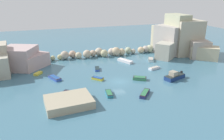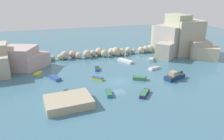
% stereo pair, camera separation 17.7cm
% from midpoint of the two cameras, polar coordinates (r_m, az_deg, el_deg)
% --- Properties ---
extents(cove_water, '(160.00, 160.00, 0.00)m').
position_cam_midpoint_polar(cove_water, '(49.83, 1.82, -3.09)').
color(cove_water, '#406E84').
rests_on(cove_water, ground).
extents(cliff_headland_left, '(20.45, 18.03, 7.32)m').
position_cam_midpoint_polar(cliff_headland_left, '(62.57, -26.44, 2.34)').
color(cliff_headland_left, '#BDA1A0').
rests_on(cliff_headland_left, ground).
extents(cliff_headland_right, '(20.91, 23.44, 12.64)m').
position_cam_midpoint_polar(cliff_headland_right, '(74.93, 16.83, 7.67)').
color(cliff_headland_right, '#AEAA99').
rests_on(cliff_headland_right, ground).
extents(rock_breakwater, '(36.80, 4.52, 2.80)m').
position_cam_midpoint_polar(rock_breakwater, '(69.10, -2.89, 4.56)').
color(rock_breakwater, '#AFB88D').
rests_on(rock_breakwater, ground).
extents(stone_dock, '(8.67, 6.91, 1.49)m').
position_cam_midpoint_polar(stone_dock, '(40.41, -11.35, -8.10)').
color(stone_dock, tan).
rests_on(stone_dock, ground).
extents(moored_boat_0, '(1.52, 3.15, 0.59)m').
position_cam_midpoint_polar(moored_boat_0, '(43.59, -0.88, -6.15)').
color(moored_boat_0, teal).
rests_on(moored_boat_0, cove_water).
extents(moored_boat_1, '(3.55, 5.05, 4.59)m').
position_cam_midpoint_polar(moored_boat_1, '(63.58, 3.37, 2.40)').
color(moored_boat_1, white).
rests_on(moored_boat_1, cove_water).
extents(moored_boat_2, '(3.44, 3.75, 0.65)m').
position_cam_midpoint_polar(moored_boat_2, '(44.01, 8.45, -6.07)').
color(moored_boat_2, navy).
rests_on(moored_boat_2, cove_water).
extents(moored_boat_3, '(5.66, 3.60, 2.02)m').
position_cam_midpoint_polar(moored_boat_3, '(53.11, 15.88, -1.59)').
color(moored_boat_3, navy).
rests_on(moored_boat_3, cove_water).
extents(moored_boat_4, '(3.92, 3.52, 0.66)m').
position_cam_midpoint_polar(moored_boat_4, '(44.24, -10.36, -6.06)').
color(moored_boat_4, gray).
rests_on(moored_boat_4, cove_water).
extents(moored_boat_5, '(3.44, 2.11, 0.58)m').
position_cam_midpoint_polar(moored_boat_5, '(58.75, 10.88, 0.49)').
color(moored_boat_5, silver).
rests_on(moored_boat_5, cove_water).
extents(moored_boat_6, '(1.74, 3.18, 0.53)m').
position_cam_midpoint_polar(moored_boat_6, '(57.38, -3.98, 0.32)').
color(moored_boat_6, blue).
rests_on(moored_boat_6, cove_water).
extents(moored_boat_7, '(2.96, 4.27, 0.60)m').
position_cam_midpoint_polar(moored_boat_7, '(52.96, -14.84, -1.98)').
color(moored_boat_7, '#3251B2').
rests_on(moored_boat_7, cove_water).
extents(moored_boat_8, '(2.72, 2.76, 0.59)m').
position_cam_midpoint_polar(moored_boat_8, '(50.97, -3.85, -2.20)').
color(moored_boat_8, yellow).
rests_on(moored_boat_8, cove_water).
extents(moored_boat_9, '(3.38, 2.79, 0.70)m').
position_cam_midpoint_polar(moored_boat_9, '(51.22, 7.14, -2.14)').
color(moored_boat_9, '#387F54').
rests_on(moored_boat_9, cove_water).
extents(moored_boat_10, '(2.79, 3.61, 0.73)m').
position_cam_midpoint_polar(moored_boat_10, '(65.71, 10.02, 2.72)').
color(moored_boat_10, white).
rests_on(moored_boat_10, cove_water).
extents(moored_boat_11, '(2.22, 2.50, 0.51)m').
position_cam_midpoint_polar(moored_boat_11, '(57.08, -18.82, -0.86)').
color(moored_boat_11, gold).
rests_on(moored_boat_11, cove_water).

